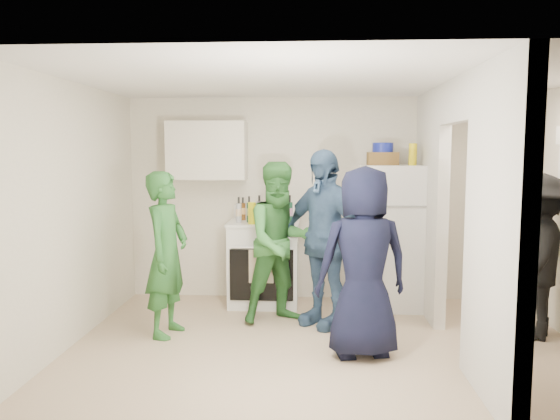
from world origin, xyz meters
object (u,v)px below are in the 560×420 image
Objects in this scene: blue_bowl at (383,147)px; person_denim at (323,238)px; fridge at (390,237)px; person_green_left at (167,254)px; stove at (264,263)px; wicker_basket at (383,159)px; yellow_cup_stack_top at (413,154)px; person_green_center at (281,242)px; person_navy at (363,262)px; person_nook at (537,256)px.

person_denim is at bearing -131.77° from blue_bowl.
fridge reaches higher than person_green_left.
wicker_basket is at bearing 0.82° from stove.
fridge is 7.00× the size of blue_bowl.
blue_bowl is at bearing 154.89° from yellow_cup_stack_top.
yellow_cup_stack_top is (0.22, -0.10, 0.96)m from fridge.
blue_bowl is 1.42m from person_denim.
person_green_center is at bearing -55.19° from person_green_left.
person_navy is (0.79, -0.97, -0.01)m from person_green_center.
blue_bowl is (0.00, 0.00, 0.13)m from wicker_basket.
fridge is 6.72× the size of yellow_cup_stack_top.
blue_bowl is at bearing -98.91° from person_nook.
person_green_center is 1.01× the size of person_navy.
person_green_center is (-1.15, -0.68, -0.89)m from wicker_basket.
person_nook is (1.75, 0.60, -0.04)m from person_navy.
fridge is at bearing -26.57° from wicker_basket.
stove is 1.96m from person_navy.
person_denim is 0.93m from person_navy.
wicker_basket is 1.40× the size of yellow_cup_stack_top.
yellow_cup_stack_top is at bearing -126.62° from person_navy.
person_navy is at bearing -114.52° from yellow_cup_stack_top.
person_navy is (-0.36, -1.65, -0.90)m from wicker_basket.
person_green_left is at bearing -59.85° from person_nook.
fridge is 1.40m from person_green_center.
person_denim is at bearing -65.20° from person_green_left.
person_navy is (0.34, -0.86, -0.07)m from person_denim.
person_green_left is 0.96× the size of person_navy.
person_green_center reaches higher than fridge.
person_green_left is at bearing -126.89° from stove.
fridge is at bearing -1.15° from stove.
person_navy is (1.90, -0.46, 0.03)m from person_green_left.
person_navy is at bearing -106.15° from fridge.
wicker_basket is 0.20× the size of person_navy.
blue_bowl is 1.68m from person_green_center.
stove is at bearing -82.21° from person_nook.
fridge is 0.98× the size of person_navy.
blue_bowl reaches higher than stove.
fridge is at bearing 0.70° from person_green_center.
yellow_cup_stack_top is 1.82m from person_green_center.
person_green_left is at bearing -152.44° from blue_bowl.
person_green_center is (-1.47, -0.53, -0.94)m from yellow_cup_stack_top.
fridge is 1.09m from person_denim.
person_green_left is (-2.58, -1.03, -0.98)m from yellow_cup_stack_top.
person_navy is at bearing -57.63° from stove.
stove is 1.96m from blue_bowl.
person_nook is at bearing -20.20° from stove.
person_denim reaches higher than person_green_left.
blue_bowl is 0.13× the size of person_denim.
person_navy is (-0.36, -1.65, -1.03)m from blue_bowl.
person_denim is 1.09× the size of person_navy.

